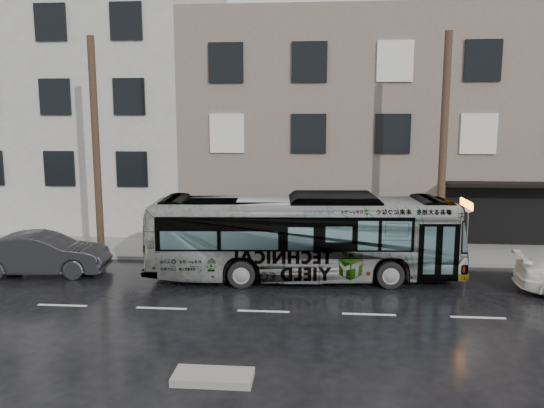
{
  "coord_description": "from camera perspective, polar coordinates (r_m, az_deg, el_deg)",
  "views": [
    {
      "loc": [
        1.54,
        -17.95,
        5.77
      ],
      "look_at": [
        -0.15,
        2.5,
        2.55
      ],
      "focal_mm": 35.0,
      "sensor_mm": 36.0,
      "label": 1
    }
  ],
  "objects": [
    {
      "name": "sign_post",
      "position": [
        22.54,
        20.25,
        -2.95
      ],
      "size": [
        0.06,
        0.06,
        2.4
      ],
      "primitive_type": "cylinder",
      "color": "slate",
      "rests_on": "sidewalk"
    },
    {
      "name": "slush_pile",
      "position": [
        12.57,
        -6.35,
        -18.01
      ],
      "size": [
        1.8,
        0.81,
        0.18
      ],
      "primitive_type": "cube",
      "rotation": [
        0.0,
        0.0,
        -0.0
      ],
      "color": "gray",
      "rests_on": "ground"
    },
    {
      "name": "bus",
      "position": [
        19.46,
        3.35,
        -3.54
      ],
      "size": [
        11.48,
        3.44,
        3.15
      ],
      "primitive_type": "imported",
      "rotation": [
        0.0,
        0.0,
        1.64
      ],
      "color": "#B2B2B2",
      "rests_on": "ground"
    },
    {
      "name": "dark_sedan",
      "position": [
        21.91,
        -23.5,
        -4.95
      ],
      "size": [
        5.01,
        2.26,
        1.59
      ],
      "primitive_type": "imported",
      "rotation": [
        0.0,
        0.0,
        1.69
      ],
      "color": "black",
      "rests_on": "ground"
    },
    {
      "name": "building_taupe",
      "position": [
        30.85,
        11.28,
        8.25
      ],
      "size": [
        20.0,
        12.0,
        11.0
      ],
      "primitive_type": "cube",
      "color": "gray",
      "rests_on": "ground"
    },
    {
      "name": "ground",
      "position": [
        18.92,
        -0.17,
        -8.84
      ],
      "size": [
        120.0,
        120.0,
        0.0
      ],
      "primitive_type": "plane",
      "color": "black",
      "rests_on": "ground"
    },
    {
      "name": "sidewalk",
      "position": [
        23.6,
        0.85,
        -5.05
      ],
      "size": [
        90.0,
        3.6,
        0.15
      ],
      "primitive_type": "cube",
      "color": "gray",
      "rests_on": "ground"
    },
    {
      "name": "utility_pole_front",
      "position": [
        21.85,
        17.93,
        5.55
      ],
      "size": [
        0.3,
        0.3,
        9.0
      ],
      "primitive_type": "cylinder",
      "color": "#4B3725",
      "rests_on": "sidewalk"
    },
    {
      "name": "utility_pole_rear",
      "position": [
        23.12,
        -18.39,
        5.69
      ],
      "size": [
        0.3,
        0.3,
        9.0
      ],
      "primitive_type": "cylinder",
      "color": "#4B3725",
      "rests_on": "sidewalk"
    },
    {
      "name": "building_grey",
      "position": [
        37.69,
        -27.09,
        11.36
      ],
      "size": [
        26.0,
        15.0,
        16.0
      ],
      "primitive_type": "cube",
      "color": "beige",
      "rests_on": "ground"
    }
  ]
}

